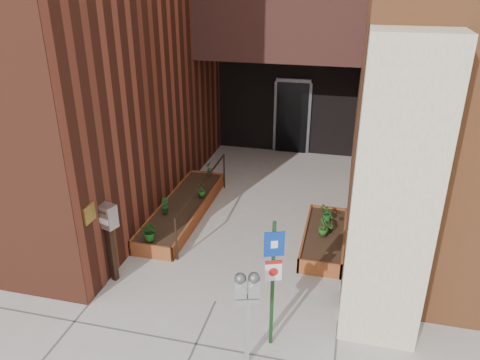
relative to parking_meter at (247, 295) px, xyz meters
The scene contains 14 objects.
ground 1.82m from the parking_meter, 124.85° to the left, with size 80.00×80.00×0.00m, color #9E9991.
planter_left 4.62m from the parking_meter, 121.41° to the left, with size 0.90×3.60×0.30m.
planter_right 3.59m from the parking_meter, 76.54° to the left, with size 0.80×2.20×0.30m.
handrail 4.24m from the parking_meter, 115.96° to the left, with size 0.04×3.34×0.90m.
parking_meter is the anchor object (origin of this frame).
sign_post 0.52m from the parking_meter, 58.97° to the left, with size 0.27×0.12×2.04m.
payment_dropbox 3.00m from the parking_meter, 154.12° to the left, with size 0.35×0.30×1.48m.
shrub_left_a 3.36m from the parking_meter, 136.99° to the left, with size 0.35×0.35×0.39m, color #1B5919.
shrub_left_b 4.27m from the parking_meter, 127.55° to the left, with size 0.18×0.18×0.33m, color #19581E.
shrub_left_c 4.79m from the parking_meter, 115.63° to the left, with size 0.19×0.19×0.34m, color #215E1A.
shrub_left_d 5.93m from the parking_meter, 112.42° to the left, with size 0.19×0.19×0.36m, color #164F1C.
shrub_right_a 3.38m from the parking_meter, 76.44° to the left, with size 0.19×0.19×0.35m, color #1F4F16.
shrub_right_b 3.59m from the parking_meter, 75.02° to the left, with size 0.20×0.20×0.37m, color #215418.
shrub_right_c 3.95m from the parking_meter, 78.01° to the left, with size 0.30×0.30×0.33m, color #1A5E20.
Camera 1 is at (1.89, -5.95, 5.03)m, focal length 35.00 mm.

